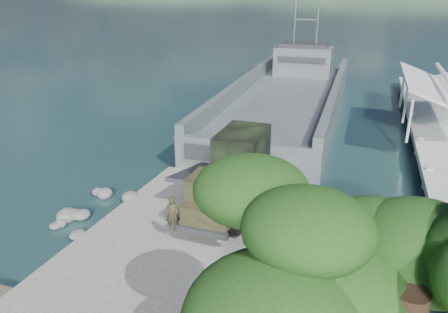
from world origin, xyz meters
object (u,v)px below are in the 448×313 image
Objects in this scene: pier at (440,125)px; military_truck at (234,172)px; landing_craft at (287,105)px; soldier at (173,222)px; overhang_tree at (377,278)px.

military_truck is at bearing -128.12° from pier.
landing_craft reaches higher than soldier.
landing_craft is at bearing 94.14° from military_truck.
military_truck is 14.98m from overhang_tree.
pier reaches higher than military_truck.
landing_craft is 24.63m from soldier.
landing_craft reaches higher than overhang_tree.
pier is 5.05× the size of overhang_tree.
pier is 13.83m from landing_craft.
overhang_tree reaches higher than military_truck.
landing_craft is (-12.85, 5.08, -0.68)m from pier.
soldier is 13.01m from overhang_tree.
soldier is at bearing 134.64° from overhang_tree.
pier is 24.87× the size of soldier.
overhang_tree is (-5.25, -28.08, 4.74)m from pier.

